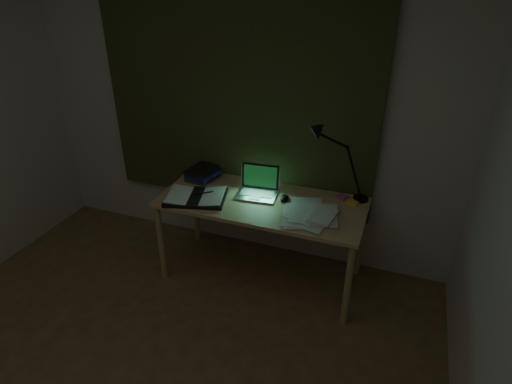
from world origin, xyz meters
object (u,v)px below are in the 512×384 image
at_px(desk, 261,240).
at_px(book_stack, 203,173).
at_px(open_textbook, 196,197).
at_px(loose_papers, 315,214).
at_px(desk_lamp, 365,163).
at_px(laptop, 257,183).

distance_m(desk, book_stack, 0.72).
height_order(desk, book_stack, book_stack).
xyz_separation_m(open_textbook, loose_papers, (0.88, 0.07, -0.01)).
height_order(open_textbook, desk_lamp, desk_lamp).
height_order(desk, laptop, laptop).
bearing_deg(loose_papers, desk_lamp, 51.81).
bearing_deg(desk, laptop, 138.21).
relative_size(open_textbook, book_stack, 1.79).
height_order(loose_papers, desk_lamp, desk_lamp).
bearing_deg(laptop, open_textbook, -159.66).
bearing_deg(laptop, desk_lamp, 10.47).
xyz_separation_m(laptop, open_textbook, (-0.40, -0.19, -0.09)).
xyz_separation_m(laptop, desk_lamp, (0.74, 0.21, 0.19)).
relative_size(laptop, book_stack, 1.39).
relative_size(desk, loose_papers, 3.91).
bearing_deg(open_textbook, loose_papers, -10.21).
distance_m(desk, desk_lamp, 0.97).
distance_m(laptop, book_stack, 0.53).
bearing_deg(desk_lamp, loose_papers, -134.41).
relative_size(desk, laptop, 4.50).
xyz_separation_m(desk, desk_lamp, (0.68, 0.26, 0.64)).
relative_size(open_textbook, desk_lamp, 0.73).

